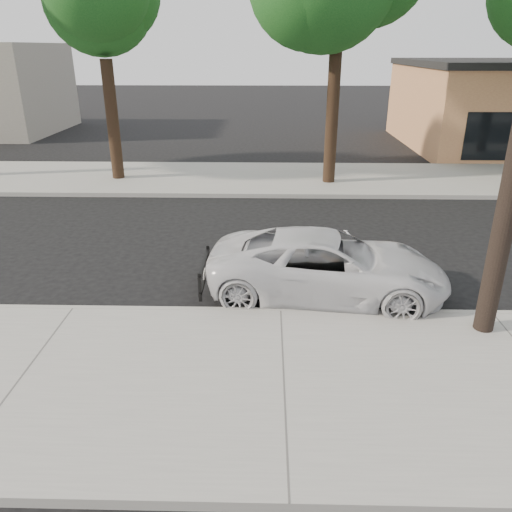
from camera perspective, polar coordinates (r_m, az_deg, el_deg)
ground at (r=11.55m, az=2.59°, el=-1.72°), size 120.00×120.00×0.00m
near_sidewalk at (r=7.80m, az=3.18°, el=-14.44°), size 90.00×4.40×0.15m
far_sidewalk at (r=19.58m, az=2.14°, el=8.86°), size 90.00×5.00×0.15m
curb_near at (r=9.64m, az=2.82°, el=-6.50°), size 90.00×0.12×0.16m
tree_b at (r=19.42m, az=-16.97°, el=25.96°), size 4.34×4.20×8.45m
police_cruiser at (r=10.28m, az=8.19°, el=-1.07°), size 5.03×2.73×1.34m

